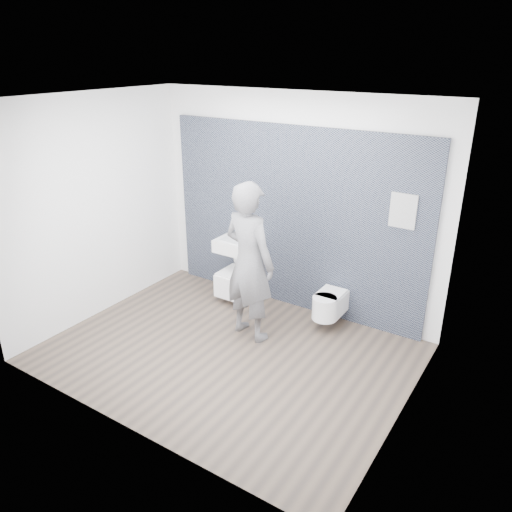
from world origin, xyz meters
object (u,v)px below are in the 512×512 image
Objects in this scene: toilet_square at (236,280)px; toilet_rounded at (328,305)px; washbasin at (238,245)px; visitor at (249,262)px.

toilet_square is 1.40m from toilet_rounded.
washbasin is at bearing 177.62° from toilet_rounded.
toilet_square is at bearing 179.65° from toilet_rounded.
visitor is at bearing -136.56° from toilet_rounded.
visitor is at bearing -47.44° from washbasin.
visitor is (-0.72, -0.68, 0.65)m from toilet_rounded.
washbasin reaches higher than toilet_rounded.
toilet_square is 0.38× the size of visitor.
washbasin is 0.30× the size of visitor.
toilet_square reaches higher than toilet_rounded.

